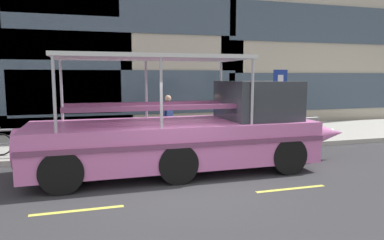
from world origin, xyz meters
TOP-DOWN VIEW (x-y plane):
  - ground_plane at (0.00, 0.00)m, footprint 120.00×120.00m
  - sidewalk at (0.00, 5.60)m, footprint 32.00×4.80m
  - curb_edge at (0.00, 3.11)m, footprint 32.00×0.18m
  - lane_centreline at (-0.00, -1.10)m, footprint 25.80×0.12m
  - curb_guardrail at (0.75, 3.45)m, footprint 11.36×0.09m
  - parking_sign at (5.14, 4.22)m, footprint 0.60×0.12m
  - duck_tour_boat at (0.69, 1.22)m, footprint 9.63×2.63m
  - pedestrian_near_bow at (4.28, 4.48)m, footprint 0.26×0.42m
  - pedestrian_mid_left at (0.69, 4.50)m, footprint 0.43×0.35m

SIDE VIEW (x-z plane):
  - ground_plane at x=0.00m, z-range 0.00..0.00m
  - lane_centreline at x=0.00m, z-range 0.00..0.01m
  - sidewalk at x=0.00m, z-range 0.00..0.18m
  - curb_edge at x=0.00m, z-range 0.00..0.18m
  - curb_guardrail at x=0.75m, z-range 0.32..1.22m
  - duck_tour_boat at x=0.69m, z-range -0.52..2.66m
  - pedestrian_near_bow at x=4.28m, z-range 0.34..1.89m
  - pedestrian_mid_left at x=0.69m, z-range 0.36..2.13m
  - parking_sign at x=5.14m, z-range 0.66..3.37m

